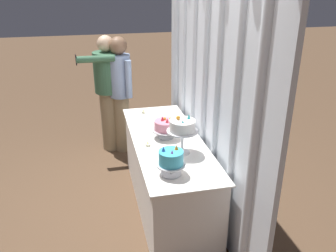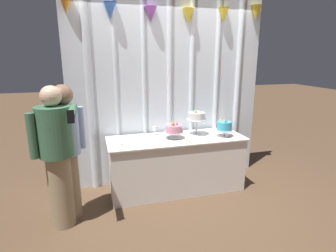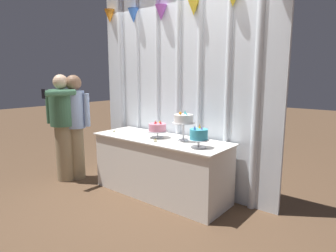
{
  "view_description": "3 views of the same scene",
  "coord_description": "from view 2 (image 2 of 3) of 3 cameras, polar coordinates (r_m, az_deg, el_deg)",
  "views": [
    {
      "loc": [
        3.08,
        -0.59,
        2.27
      ],
      "look_at": [
        -0.01,
        0.11,
        0.9
      ],
      "focal_mm": 37.61,
      "sensor_mm": 36.0,
      "label": 1
    },
    {
      "loc": [
        -1.08,
        -3.3,
        1.87
      ],
      "look_at": [
        -0.1,
        0.17,
        0.92
      ],
      "focal_mm": 29.07,
      "sensor_mm": 36.0,
      "label": 2
    },
    {
      "loc": [
        2.34,
        -2.65,
        1.56
      ],
      "look_at": [
        0.01,
        0.24,
        0.9
      ],
      "focal_mm": 30.75,
      "sensor_mm": 36.0,
      "label": 3
    }
  ],
  "objects": [
    {
      "name": "cake_display_rightmost",
      "position": [
        3.84,
        11.7,
        -0.16
      ],
      "size": [
        0.24,
        0.24,
        0.26
      ],
      "color": "silver",
      "rests_on": "cake_table"
    },
    {
      "name": "guest_girl_blue_dress",
      "position": [
        3.12,
        -22.26,
        -5.31
      ],
      "size": [
        0.48,
        0.62,
        1.57
      ],
      "color": "#9E8966",
      "rests_on": "ground_plane"
    },
    {
      "name": "tealight_near_left",
      "position": [
        3.57,
        4.36,
        -3.12
      ],
      "size": [
        0.05,
        0.05,
        0.04
      ],
      "color": "beige",
      "rests_on": "cake_table"
    },
    {
      "name": "draped_curtain",
      "position": [
        3.96,
        0.13,
        8.95
      ],
      "size": [
        2.84,
        0.16,
        2.8
      ],
      "color": "silver",
      "rests_on": "ground_plane"
    },
    {
      "name": "cake_display_center",
      "position": [
        3.84,
        6.02,
        1.87
      ],
      "size": [
        0.28,
        0.28,
        0.37
      ],
      "color": "silver",
      "rests_on": "cake_table"
    },
    {
      "name": "guest_man_pink_jacket",
      "position": [
        3.25,
        -20.42,
        -3.95
      ],
      "size": [
        0.4,
        0.4,
        1.57
      ],
      "color": "#9E8966",
      "rests_on": "ground_plane"
    },
    {
      "name": "tealight_far_left",
      "position": [
        3.48,
        -9.65,
        -3.8
      ],
      "size": [
        0.04,
        0.04,
        0.04
      ],
      "color": "beige",
      "rests_on": "cake_table"
    },
    {
      "name": "cake_table",
      "position": [
        3.86,
        1.74,
        -7.9
      ],
      "size": [
        1.88,
        0.67,
        0.76
      ],
      "color": "white",
      "rests_on": "ground_plane"
    },
    {
      "name": "cake_display_leftmost",
      "position": [
        3.68,
        1.22,
        -0.7
      ],
      "size": [
        0.28,
        0.28,
        0.23
      ],
      "color": "#B2B2B7",
      "rests_on": "cake_table"
    },
    {
      "name": "ground_plane",
      "position": [
        3.94,
        2.14,
        -13.59
      ],
      "size": [
        24.0,
        24.0,
        0.0
      ],
      "primitive_type": "plane",
      "color": "brown"
    },
    {
      "name": "wine_glass",
      "position": [
        3.83,
        -2.74,
        -0.65
      ],
      "size": [
        0.07,
        0.07,
        0.13
      ],
      "color": "silver",
      "rests_on": "cake_table"
    }
  ]
}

